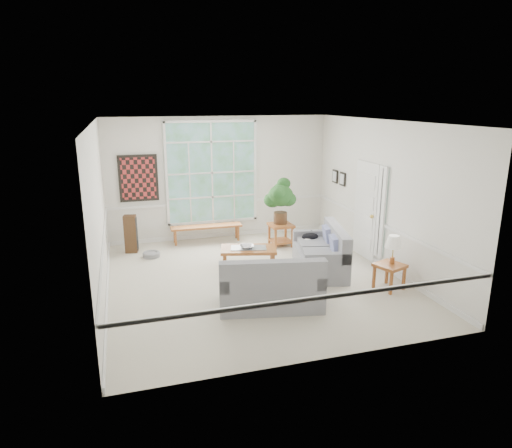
{
  "coord_description": "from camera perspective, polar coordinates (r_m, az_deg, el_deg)",
  "views": [
    {
      "loc": [
        -2.34,
        -7.96,
        3.38
      ],
      "look_at": [
        0.1,
        0.2,
        1.05
      ],
      "focal_mm": 32.0,
      "sensor_mm": 36.0,
      "label": 1
    }
  ],
  "objects": [
    {
      "name": "wall_frame_near",
      "position": [
        11.09,
        10.73,
        5.55
      ],
      "size": [
        0.04,
        0.26,
        0.32
      ],
      "primitive_type": "cube",
      "color": "black",
      "rests_on": "wall_right"
    },
    {
      "name": "wall_right",
      "position": [
        9.63,
        15.66,
        3.48
      ],
      "size": [
        0.02,
        6.0,
        3.0
      ],
      "primitive_type": "cube",
      "color": "silver",
      "rests_on": "ground"
    },
    {
      "name": "pet_bed",
      "position": [
        10.4,
        -12.95,
        -3.72
      ],
      "size": [
        0.41,
        0.41,
        0.11
      ],
      "primitive_type": "cylinder",
      "rotation": [
        0.0,
        0.0,
        0.07
      ],
      "color": "slate",
      "rests_on": "floor"
    },
    {
      "name": "window_back",
      "position": [
        11.26,
        -5.54,
        6.4
      ],
      "size": [
        2.3,
        0.08,
        2.4
      ],
      "primitive_type": "cube",
      "color": "white",
      "rests_on": "wall_back"
    },
    {
      "name": "houseplant",
      "position": [
        10.72,
        3.09,
        2.91
      ],
      "size": [
        0.82,
        0.82,
        1.1
      ],
      "primitive_type": null,
      "rotation": [
        0.0,
        0.0,
        -0.35
      ],
      "color": "#204D1D",
      "rests_on": "end_table"
    },
    {
      "name": "cat",
      "position": [
        9.82,
        6.77,
        -1.52
      ],
      "size": [
        0.44,
        0.4,
        0.17
      ],
      "primitive_type": "ellipsoid",
      "rotation": [
        0.0,
        0.0,
        -0.47
      ],
      "color": "black",
      "rests_on": "loveseat_right"
    },
    {
      "name": "loveseat_right",
      "position": [
        9.31,
        7.97,
        -3.14
      ],
      "size": [
        1.25,
        1.85,
        0.92
      ],
      "primitive_type": "cube",
      "rotation": [
        0.0,
        0.0,
        -0.24
      ],
      "color": "gray",
      "rests_on": "floor"
    },
    {
      "name": "wall_back",
      "position": [
        11.36,
        -4.56,
        5.73
      ],
      "size": [
        5.5,
        0.02,
        3.0
      ],
      "primitive_type": "cube",
      "color": "silver",
      "rests_on": "ground"
    },
    {
      "name": "wall_left",
      "position": [
        8.19,
        -19.06,
        1.17
      ],
      "size": [
        0.02,
        6.0,
        3.0
      ],
      "primitive_type": "cube",
      "color": "silver",
      "rests_on": "ground"
    },
    {
      "name": "window_bench",
      "position": [
        11.24,
        -6.19,
        -1.22
      ],
      "size": [
        1.74,
        0.38,
        0.4
      ],
      "primitive_type": "cube",
      "rotation": [
        0.0,
        0.0,
        -0.03
      ],
      "color": "#965123",
      "rests_on": "floor"
    },
    {
      "name": "door_sidelight",
      "position": [
        9.66,
        15.41,
        1.4
      ],
      "size": [
        0.08,
        0.26,
        1.9
      ],
      "primitive_type": "cube",
      "color": "white",
      "rests_on": "wall_right"
    },
    {
      "name": "wall_art",
      "position": [
        11.06,
        -14.49,
        5.56
      ],
      "size": [
        0.9,
        0.06,
        1.1
      ],
      "primitive_type": "cube",
      "color": "maroon",
      "rests_on": "wall_back"
    },
    {
      "name": "floor_speaker",
      "position": [
        10.73,
        -15.39,
        -1.2
      ],
      "size": [
        0.31,
        0.26,
        0.87
      ],
      "primitive_type": "cube",
      "rotation": [
        0.0,
        0.0,
        -0.2
      ],
      "color": "#402816",
      "rests_on": "floor"
    },
    {
      "name": "loveseat_front",
      "position": [
        7.68,
        1.81,
        -7.04
      ],
      "size": [
        1.85,
        1.21,
        0.93
      ],
      "primitive_type": "cube",
      "rotation": [
        0.0,
        0.0,
        -0.2
      ],
      "color": "gray",
      "rests_on": "floor"
    },
    {
      "name": "wall_front",
      "position": [
        5.8,
        8.18,
        -3.79
      ],
      "size": [
        5.5,
        0.02,
        3.0
      ],
      "primitive_type": "cube",
      "color": "silver",
      "rests_on": "ground"
    },
    {
      "name": "ceiling",
      "position": [
        8.3,
        -0.27,
        12.68
      ],
      "size": [
        5.5,
        6.0,
        0.02
      ],
      "primitive_type": "cube",
      "color": "white",
      "rests_on": "ground"
    },
    {
      "name": "wall_frame_far",
      "position": [
        11.45,
        9.81,
        5.88
      ],
      "size": [
        0.04,
        0.26,
        0.32
      ],
      "primitive_type": "cube",
      "color": "black",
      "rests_on": "wall_right"
    },
    {
      "name": "pewter_bowl",
      "position": [
        9.35,
        -1.16,
        -2.85
      ],
      "size": [
        0.42,
        0.42,
        0.09
      ],
      "primitive_type": "imported",
      "rotation": [
        0.0,
        0.0,
        -0.2
      ],
      "color": "#A2A3A7",
      "rests_on": "coffee_table"
    },
    {
      "name": "entry_door",
      "position": [
        10.21,
        13.52,
        1.68
      ],
      "size": [
        0.08,
        0.9,
        2.1
      ],
      "primitive_type": "cube",
      "color": "white",
      "rests_on": "floor"
    },
    {
      "name": "end_table",
      "position": [
        10.88,
        3.1,
        -1.35
      ],
      "size": [
        0.55,
        0.55,
        0.53
      ],
      "primitive_type": "cube",
      "rotation": [
        0.0,
        0.0,
        0.03
      ],
      "color": "#965123",
      "rests_on": "floor"
    },
    {
      "name": "floor",
      "position": [
        8.96,
        -0.25,
        -6.9
      ],
      "size": [
        5.5,
        6.0,
        0.01
      ],
      "primitive_type": "cube",
      "color": "beige",
      "rests_on": "ground"
    },
    {
      "name": "coffee_table",
      "position": [
        9.48,
        -0.93,
        -4.23
      ],
      "size": [
        1.25,
        0.88,
        0.42
      ],
      "primitive_type": "cube",
      "rotation": [
        0.0,
        0.0,
        -0.25
      ],
      "color": "#965123",
      "rests_on": "floor"
    },
    {
      "name": "side_table",
      "position": [
        8.77,
        16.29,
        -6.31
      ],
      "size": [
        0.61,
        0.61,
        0.48
      ],
      "primitive_type": "cube",
      "rotation": [
        0.0,
        0.0,
        0.36
      ],
      "color": "#965123",
      "rests_on": "floor"
    },
    {
      "name": "table_lamp",
      "position": [
        8.65,
        16.77,
        -3.09
      ],
      "size": [
        0.36,
        0.36,
        0.53
      ],
      "primitive_type": null,
      "rotation": [
        0.0,
        0.0,
        0.17
      ],
      "color": "white",
      "rests_on": "side_table"
    }
  ]
}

